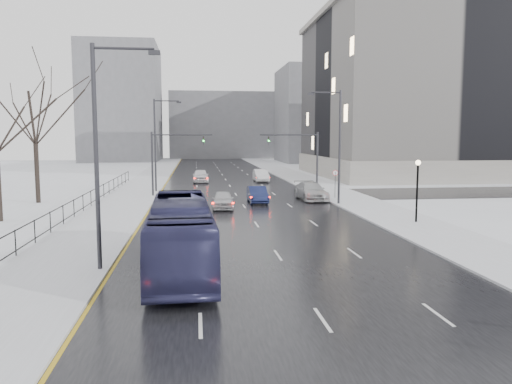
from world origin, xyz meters
name	(u,v)px	position (x,y,z in m)	size (l,w,h in m)	color
road	(229,184)	(0.00, 60.00, 0.02)	(16.00, 150.00, 0.04)	black
cross_road	(237,196)	(0.00, 48.00, 0.02)	(130.00, 10.00, 0.04)	black
sidewalk_left	(144,185)	(-10.50, 60.00, 0.08)	(5.00, 150.00, 0.16)	silver
sidewalk_right	(310,183)	(10.50, 60.00, 0.08)	(5.00, 150.00, 0.16)	silver
park_strip	(64,186)	(-20.00, 60.00, 0.06)	(14.00, 150.00, 0.12)	white
tree_park_d	(0,223)	(-17.80, 34.00, 0.00)	(8.75, 8.75, 12.50)	black
tree_park_e	(39,204)	(-18.20, 44.00, 0.00)	(9.45, 9.45, 13.50)	black
iron_fence	(55,218)	(-13.00, 30.00, 0.91)	(0.06, 70.00, 1.30)	black
streetlight_r_mid	(337,141)	(8.17, 40.00, 5.62)	(2.95, 0.25, 10.00)	#2D2D33
streetlight_l_near	(101,146)	(-8.17, 20.00, 5.62)	(2.95, 0.25, 10.00)	#2D2D33
streetlight_l_far	(157,140)	(-8.17, 52.00, 5.62)	(2.95, 0.25, 10.00)	#2D2D33
lamppost_r_mid	(417,182)	(11.00, 30.00, 2.94)	(0.36, 0.36, 4.28)	black
mast_signal_right	(307,155)	(7.33, 48.00, 4.11)	(6.10, 0.33, 6.50)	#2D2D33
mast_signal_left	(163,156)	(-7.33, 48.00, 4.11)	(6.10, 0.33, 6.50)	#2D2D33
no_uturn_sign	(335,176)	(9.20, 44.00, 2.30)	(0.60, 0.06, 2.70)	#2D2D33
civic_building	(448,103)	(35.00, 72.00, 11.21)	(41.00, 31.00, 24.80)	gray
bldg_far_right	(330,116)	(28.00, 115.00, 11.00)	(24.00, 20.00, 22.00)	slate
bldg_far_left	(122,104)	(-22.00, 125.00, 14.00)	(18.00, 22.00, 28.00)	slate
bldg_far_center	(224,126)	(4.00, 140.00, 9.00)	(30.00, 18.00, 18.00)	slate
bus	(181,235)	(-4.81, 19.87, 1.64)	(2.69, 11.50, 3.20)	navy
sedan_center_near	(223,200)	(-1.88, 38.73, 0.78)	(1.75, 4.36, 1.48)	#B4B5B9
sedan_right_near	(257,195)	(1.43, 42.17, 0.78)	(1.58, 4.52, 1.49)	#19204B
sedan_right_far	(311,191)	(6.75, 43.62, 0.87)	(2.33, 5.73, 1.66)	#ABACAF
sedan_center_far	(201,176)	(-3.50, 63.10, 0.90)	(2.03, 5.04, 1.72)	white
sedan_right_distant	(261,175)	(4.50, 63.21, 0.86)	(1.74, 4.98, 1.64)	silver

